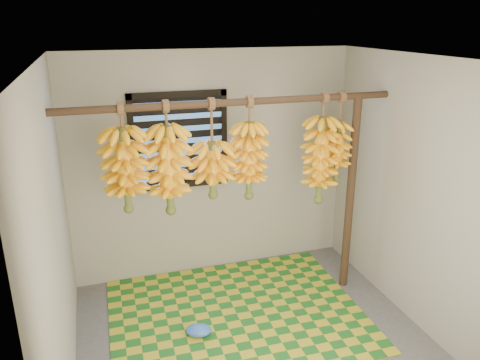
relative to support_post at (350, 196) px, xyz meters
name	(u,v)px	position (x,y,z in m)	size (l,w,h in m)	color
floor	(260,349)	(-1.20, -0.70, -1.00)	(3.00, 3.00, 0.01)	#4C4C4C
ceiling	(264,60)	(-1.20, -0.70, 1.40)	(3.00, 3.00, 0.01)	silver
wall_back	(213,165)	(-1.20, 0.80, 0.20)	(3.00, 0.01, 2.40)	gray
wall_left	(54,248)	(-2.71, -0.70, 0.20)	(0.01, 3.00, 2.40)	gray
wall_right	(425,199)	(0.30, -0.70, 0.20)	(0.01, 3.00, 2.40)	gray
window	(179,141)	(-1.55, 0.78, 0.50)	(1.00, 0.04, 1.00)	black
hanging_pole	(235,102)	(-1.20, 0.00, 1.00)	(0.06, 0.06, 3.00)	#3C2618
support_post	(350,196)	(0.00, 0.00, 0.00)	(0.08, 0.08, 2.00)	#3C2618
woven_mat	(237,314)	(-1.24, -0.17, -0.99)	(2.35, 1.88, 0.01)	#1C601D
plastic_bag	(199,330)	(-1.66, -0.37, -0.94)	(0.23, 0.17, 0.09)	blue
banana_bunch_a	(126,170)	(-2.15, 0.00, 0.49)	(0.37, 0.37, 0.93)	brown
banana_bunch_b	(169,170)	(-1.79, 0.00, 0.45)	(0.36, 0.36, 0.99)	brown
banana_bunch_c	(213,170)	(-1.41, 0.00, 0.42)	(0.38, 0.38, 0.88)	brown
banana_bunch_d	(249,161)	(-1.07, 0.00, 0.47)	(0.32, 0.32, 0.93)	brown
banana_bunch_e	(321,160)	(-0.35, 0.00, 0.41)	(0.34, 0.34, 1.06)	brown
banana_bunch_f	(338,151)	(-0.18, 0.00, 0.48)	(0.25, 0.25, 0.86)	brown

